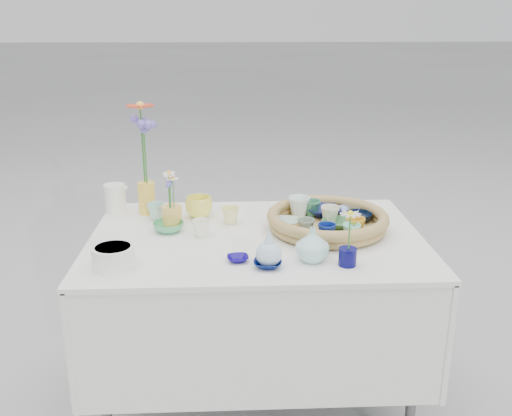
{
  "coord_description": "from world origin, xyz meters",
  "views": [
    {
      "loc": [
        -0.09,
        -2.03,
        1.55
      ],
      "look_at": [
        0.0,
        0.02,
        0.87
      ],
      "focal_mm": 40.0,
      "sensor_mm": 36.0,
      "label": 1
    }
  ],
  "objects_px": {
    "bud_vase_seafoam": "(312,244)",
    "tall_vase_yellow": "(147,198)",
    "wicker_tray": "(327,221)",
    "display_table": "(256,404)"
  },
  "relations": [
    {
      "from": "display_table",
      "to": "bud_vase_seafoam",
      "type": "relative_size",
      "value": 10.47
    },
    {
      "from": "tall_vase_yellow",
      "to": "bud_vase_seafoam",
      "type": "bearing_deg",
      "value": -40.12
    },
    {
      "from": "display_table",
      "to": "tall_vase_yellow",
      "type": "bearing_deg",
      "value": 147.41
    },
    {
      "from": "bud_vase_seafoam",
      "to": "tall_vase_yellow",
      "type": "xyz_separation_m",
      "value": [
        -0.63,
        0.53,
        0.01
      ]
    },
    {
      "from": "wicker_tray",
      "to": "bud_vase_seafoam",
      "type": "bearing_deg",
      "value": -108.9
    },
    {
      "from": "wicker_tray",
      "to": "display_table",
      "type": "bearing_deg",
      "value": -169.88
    },
    {
      "from": "display_table",
      "to": "wicker_tray",
      "type": "relative_size",
      "value": 2.66
    },
    {
      "from": "bud_vase_seafoam",
      "to": "tall_vase_yellow",
      "type": "relative_size",
      "value": 0.89
    },
    {
      "from": "display_table",
      "to": "tall_vase_yellow",
      "type": "xyz_separation_m",
      "value": [
        -0.45,
        0.29,
        0.83
      ]
    },
    {
      "from": "bud_vase_seafoam",
      "to": "tall_vase_yellow",
      "type": "distance_m",
      "value": 0.82
    }
  ]
}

